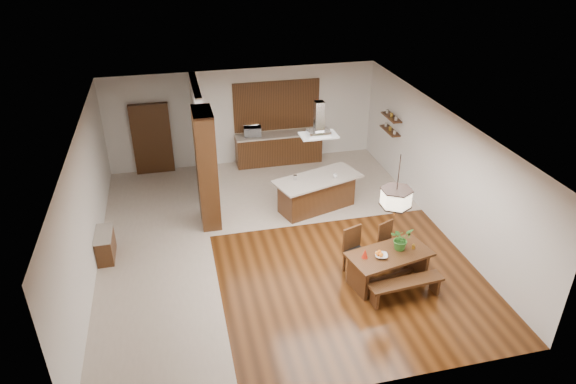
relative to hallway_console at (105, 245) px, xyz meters
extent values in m
plane|color=#381C0A|center=(3.81, -0.20, -0.32)|extent=(9.00, 9.00, 0.00)
cube|color=white|center=(3.81, -0.20, 2.58)|extent=(8.00, 9.00, 0.04)
cube|color=silver|center=(3.81, 4.30, 1.14)|extent=(8.00, 0.04, 2.90)
cube|color=silver|center=(3.81, -4.70, 1.14)|extent=(8.00, 0.04, 2.90)
cube|color=silver|center=(-0.19, -0.20, 1.14)|extent=(0.04, 9.00, 2.90)
cube|color=silver|center=(7.81, -0.20, 1.14)|extent=(0.04, 9.00, 2.90)
cube|color=beige|center=(1.06, -0.20, -0.31)|extent=(2.50, 9.00, 0.01)
cube|color=beige|center=(5.06, 2.30, -0.31)|extent=(5.50, 4.00, 0.01)
cube|color=#402110|center=(3.81, -0.20, 2.57)|extent=(8.00, 9.00, 0.02)
cube|color=#311C0D|center=(2.41, 1.00, 1.14)|extent=(0.45, 1.00, 2.90)
cube|color=silver|center=(2.41, 3.10, 1.14)|extent=(0.18, 2.40, 2.90)
cube|color=#311C0D|center=(0.00, 0.00, 0.00)|extent=(0.37, 0.88, 0.63)
cube|color=#311C0D|center=(1.11, 4.20, 0.74)|extent=(1.10, 0.20, 2.10)
cube|color=#311C0D|center=(4.81, 4.00, 0.13)|extent=(2.60, 0.60, 0.90)
cube|color=#B3A99D|center=(4.81, 4.00, 0.61)|extent=(2.60, 0.62, 0.05)
cube|color=brown|center=(4.81, 4.26, 1.44)|extent=(2.60, 0.08, 1.50)
cube|color=#311C0D|center=(7.68, 2.40, 1.08)|extent=(0.26, 0.90, 0.04)
cube|color=#311C0D|center=(7.68, 2.40, 1.49)|extent=(0.26, 0.90, 0.04)
cube|color=#311C0D|center=(5.75, -2.24, 0.37)|extent=(1.84, 1.19, 0.06)
cube|color=#311C0D|center=(5.03, -2.40, 0.01)|extent=(0.22, 0.68, 0.65)
cube|color=#311C0D|center=(6.47, -2.09, 0.01)|extent=(0.22, 0.68, 0.65)
imported|color=#2E6822|center=(6.01, -2.13, 0.63)|extent=(0.55, 0.52, 0.48)
imported|color=beige|center=(5.53, -2.33, 0.42)|extent=(0.32, 0.32, 0.06)
cone|color=red|center=(5.20, -2.27, 0.49)|extent=(0.15, 0.15, 0.20)
cylinder|color=gold|center=(6.29, -2.20, 0.44)|extent=(0.07, 0.07, 0.09)
cube|color=#311C0D|center=(5.16, 1.00, 0.12)|extent=(2.05, 1.27, 0.87)
cube|color=#B3A99D|center=(5.16, 0.95, 0.57)|extent=(2.40, 1.59, 0.05)
imported|color=white|center=(5.59, 0.88, 0.64)|extent=(0.15, 0.15, 0.09)
imported|color=silver|center=(4.02, 4.02, 0.77)|extent=(0.53, 0.38, 0.28)
camera|label=1|loc=(1.77, -10.09, 6.44)|focal=32.00mm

